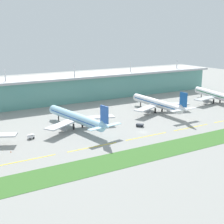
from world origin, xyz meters
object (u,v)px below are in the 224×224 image
(airliner_far_middle, at_px, (158,103))
(safety_cone_left_wingtip, at_px, (11,152))
(airliner_near_middle, at_px, (76,118))
(pushback_tug, at_px, (140,125))
(baggage_cart, at_px, (31,137))
(airliner_farthest, at_px, (216,95))

(airliner_far_middle, relative_size, safety_cone_left_wingtip, 88.13)
(airliner_near_middle, distance_m, pushback_tug, 39.44)
(baggage_cart, bearing_deg, airliner_far_middle, 7.30)
(airliner_near_middle, height_order, airliner_farthest, same)
(airliner_farthest, bearing_deg, pushback_tug, -165.58)
(airliner_farthest, relative_size, safety_cone_left_wingtip, 87.01)
(airliner_near_middle, height_order, safety_cone_left_wingtip, airliner_near_middle)
(airliner_near_middle, xyz_separation_m, airliner_farthest, (129.04, 7.03, -0.00))
(safety_cone_left_wingtip, bearing_deg, airliner_near_middle, 25.26)
(baggage_cart, bearing_deg, safety_cone_left_wingtip, -133.42)
(airliner_near_middle, bearing_deg, safety_cone_left_wingtip, -154.74)
(airliner_near_middle, relative_size, safety_cone_left_wingtip, 91.79)
(airliner_far_middle, xyz_separation_m, baggage_cart, (-97.62, -12.51, -5.18))
(airliner_far_middle, bearing_deg, safety_cone_left_wingtip, -166.13)
(airliner_far_middle, height_order, pushback_tug, airliner_far_middle)
(airliner_farthest, height_order, safety_cone_left_wingtip, airliner_farthest)
(airliner_near_middle, bearing_deg, airliner_farthest, 3.12)
(pushback_tug, distance_m, baggage_cart, 66.13)
(pushback_tug, relative_size, baggage_cart, 1.23)
(airliner_farthest, bearing_deg, safety_cone_left_wingtip, -170.84)
(baggage_cart, bearing_deg, airliner_near_middle, 10.95)
(pushback_tug, bearing_deg, safety_cone_left_wingtip, -177.27)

